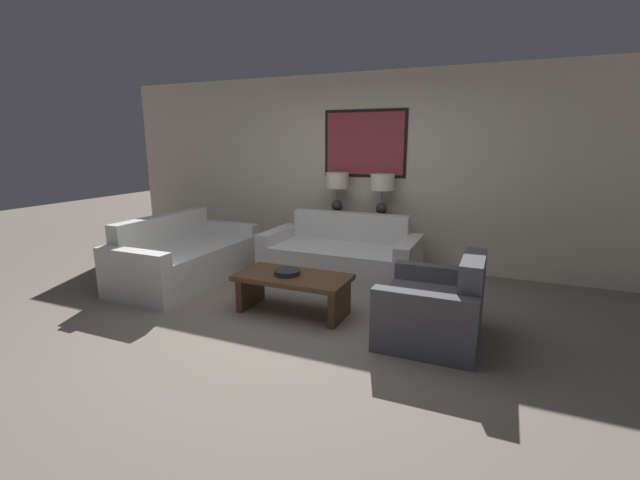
{
  "coord_description": "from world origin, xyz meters",
  "views": [
    {
      "loc": [
        1.83,
        -3.32,
        1.72
      ],
      "look_at": [
        -0.02,
        0.97,
        0.65
      ],
      "focal_mm": 24.0,
      "sensor_mm": 36.0,
      "label": 1
    }
  ],
  "objects_px": {
    "decorative_bowl": "(287,272)",
    "couch_by_side": "(186,258)",
    "console_table": "(358,240)",
    "coffee_table": "(293,285)",
    "couch_by_back_wall": "(341,258)",
    "table_lamp_right": "(382,187)",
    "armchair_near_back_wall": "(435,310)",
    "table_lamp_left": "(337,185)"
  },
  "relations": [
    {
      "from": "table_lamp_right",
      "to": "couch_by_side",
      "type": "distance_m",
      "value": 2.73
    },
    {
      "from": "console_table",
      "to": "armchair_near_back_wall",
      "type": "bearing_deg",
      "value": -54.91
    },
    {
      "from": "table_lamp_left",
      "to": "couch_by_back_wall",
      "type": "distance_m",
      "value": 1.14
    },
    {
      "from": "console_table",
      "to": "decorative_bowl",
      "type": "distance_m",
      "value": 1.92
    },
    {
      "from": "console_table",
      "to": "coffee_table",
      "type": "height_order",
      "value": "console_table"
    },
    {
      "from": "console_table",
      "to": "decorative_bowl",
      "type": "relative_size",
      "value": 4.51
    },
    {
      "from": "couch_by_side",
      "to": "table_lamp_right",
      "type": "bearing_deg",
      "value": 34.83
    },
    {
      "from": "table_lamp_left",
      "to": "couch_by_side",
      "type": "height_order",
      "value": "table_lamp_left"
    },
    {
      "from": "table_lamp_left",
      "to": "table_lamp_right",
      "type": "bearing_deg",
      "value": 0.0
    },
    {
      "from": "table_lamp_right",
      "to": "coffee_table",
      "type": "height_order",
      "value": "table_lamp_right"
    },
    {
      "from": "console_table",
      "to": "couch_by_side",
      "type": "distance_m",
      "value": 2.33
    },
    {
      "from": "console_table",
      "to": "table_lamp_right",
      "type": "distance_m",
      "value": 0.83
    },
    {
      "from": "table_lamp_left",
      "to": "couch_by_back_wall",
      "type": "height_order",
      "value": "table_lamp_left"
    },
    {
      "from": "console_table",
      "to": "table_lamp_left",
      "type": "xyz_separation_m",
      "value": [
        -0.32,
        0.0,
        0.77
      ]
    },
    {
      "from": "coffee_table",
      "to": "couch_by_side",
      "type": "bearing_deg",
      "value": 166.16
    },
    {
      "from": "decorative_bowl",
      "to": "couch_by_side",
      "type": "bearing_deg",
      "value": 165.37
    },
    {
      "from": "table_lamp_left",
      "to": "couch_by_side",
      "type": "xyz_separation_m",
      "value": [
        -1.48,
        -1.48,
        -0.85
      ]
    },
    {
      "from": "console_table",
      "to": "armchair_near_back_wall",
      "type": "xyz_separation_m",
      "value": [
        1.36,
        -1.93,
        -0.1
      ]
    },
    {
      "from": "decorative_bowl",
      "to": "armchair_near_back_wall",
      "type": "bearing_deg",
      "value": -0.67
    },
    {
      "from": "coffee_table",
      "to": "couch_by_back_wall",
      "type": "bearing_deg",
      "value": 86.95
    },
    {
      "from": "coffee_table",
      "to": "decorative_bowl",
      "type": "distance_m",
      "value": 0.15
    },
    {
      "from": "coffee_table",
      "to": "decorative_bowl",
      "type": "xyz_separation_m",
      "value": [
        -0.06,
        -0.01,
        0.13
      ]
    },
    {
      "from": "table_lamp_left",
      "to": "decorative_bowl",
      "type": "height_order",
      "value": "table_lamp_left"
    },
    {
      "from": "couch_by_back_wall",
      "to": "table_lamp_right",
      "type": "bearing_deg",
      "value": 64.71
    },
    {
      "from": "console_table",
      "to": "coffee_table",
      "type": "distance_m",
      "value": 1.91
    },
    {
      "from": "coffee_table",
      "to": "armchair_near_back_wall",
      "type": "distance_m",
      "value": 1.43
    },
    {
      "from": "couch_by_back_wall",
      "to": "couch_by_side",
      "type": "relative_size",
      "value": 1.0
    },
    {
      "from": "couch_by_side",
      "to": "decorative_bowl",
      "type": "distance_m",
      "value": 1.74
    },
    {
      "from": "table_lamp_left",
      "to": "couch_by_back_wall",
      "type": "relative_size",
      "value": 0.3
    },
    {
      "from": "couch_by_back_wall",
      "to": "decorative_bowl",
      "type": "bearing_deg",
      "value": -95.76
    },
    {
      "from": "console_table",
      "to": "table_lamp_right",
      "type": "bearing_deg",
      "value": 0.0
    },
    {
      "from": "couch_by_back_wall",
      "to": "decorative_bowl",
      "type": "relative_size",
      "value": 7.19
    },
    {
      "from": "couch_by_side",
      "to": "couch_by_back_wall",
      "type": "bearing_deg",
      "value": 23.79
    },
    {
      "from": "console_table",
      "to": "table_lamp_right",
      "type": "xyz_separation_m",
      "value": [
        0.32,
        0.0,
        0.77
      ]
    },
    {
      "from": "console_table",
      "to": "armchair_near_back_wall",
      "type": "relative_size",
      "value": 1.24
    },
    {
      "from": "table_lamp_left",
      "to": "armchair_near_back_wall",
      "type": "distance_m",
      "value": 2.71
    },
    {
      "from": "couch_by_back_wall",
      "to": "couch_by_side",
      "type": "bearing_deg",
      "value": -156.21
    },
    {
      "from": "table_lamp_right",
      "to": "couch_by_side",
      "type": "relative_size",
      "value": 0.3
    },
    {
      "from": "couch_by_side",
      "to": "coffee_table",
      "type": "height_order",
      "value": "couch_by_side"
    },
    {
      "from": "console_table",
      "to": "armchair_near_back_wall",
      "type": "height_order",
      "value": "armchair_near_back_wall"
    },
    {
      "from": "decorative_bowl",
      "to": "table_lamp_right",
      "type": "bearing_deg",
      "value": 76.85
    },
    {
      "from": "table_lamp_right",
      "to": "coffee_table",
      "type": "relative_size",
      "value": 0.5
    }
  ]
}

